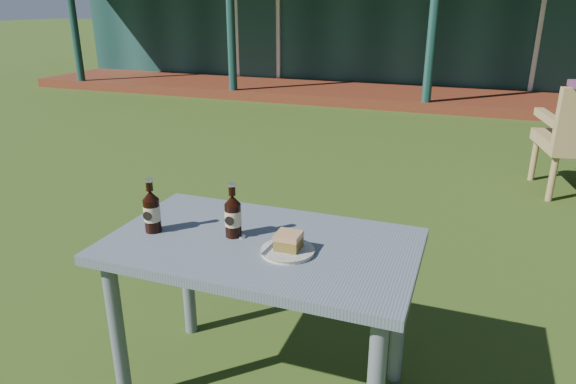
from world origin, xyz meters
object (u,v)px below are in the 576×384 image
at_px(cafe_table, 262,264).
at_px(cake_slice, 288,241).
at_px(cola_bottle_far, 152,211).
at_px(cola_bottle_near, 233,215).
at_px(plate, 288,250).

distance_m(cafe_table, cake_slice, 0.20).
xyz_separation_m(cake_slice, cola_bottle_far, (-0.58, -0.02, 0.04)).
relative_size(cafe_table, cola_bottle_near, 5.42).
height_order(cafe_table, cola_bottle_near, cola_bottle_near).
distance_m(cake_slice, cola_bottle_far, 0.58).
height_order(cake_slice, cola_bottle_far, cola_bottle_far).
xyz_separation_m(cake_slice, cola_bottle_near, (-0.25, 0.05, 0.04)).
height_order(cafe_table, cake_slice, cake_slice).
bearing_deg(plate, cake_slice, 86.35).
relative_size(cafe_table, cola_bottle_far, 5.38).
bearing_deg(cola_bottle_far, cafe_table, 8.06).
bearing_deg(cafe_table, cake_slice, -19.74).
distance_m(plate, cola_bottle_far, 0.58).
relative_size(cake_slice, cola_bottle_near, 0.42).
bearing_deg(plate, cafe_table, 157.24).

